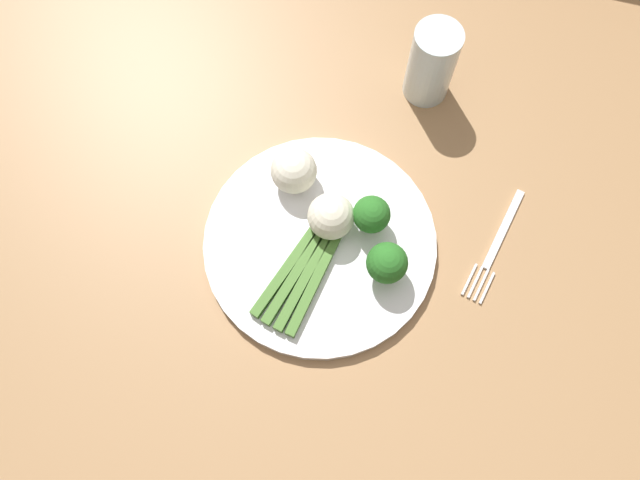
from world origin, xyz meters
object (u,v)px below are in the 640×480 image
(fork, at_px, (496,246))
(broccoli_back, at_px, (371,216))
(broccoli_outer_edge, at_px, (387,263))
(plate, at_px, (320,243))
(dining_table, at_px, (356,251))
(cauliflower_front_left, at_px, (294,171))
(asparagus_bundle, at_px, (302,274))
(water_glass, at_px, (432,64))
(chair, at_px, (527,14))
(cauliflower_near_fork, at_px, (331,216))

(fork, bearing_deg, broccoli_back, -70.00)
(broccoli_outer_edge, bearing_deg, plate, -7.67)
(dining_table, bearing_deg, cauliflower_front_left, -15.01)
(dining_table, xyz_separation_m, broccoli_back, (-0.01, 0.00, 0.15))
(dining_table, xyz_separation_m, asparagus_bundle, (0.05, 0.09, 0.13))
(cauliflower_front_left, height_order, water_glass, water_glass)
(broccoli_outer_edge, relative_size, broccoli_back, 1.07)
(plate, height_order, water_glass, water_glass)
(plate, height_order, broccoli_back, broccoli_back)
(asparagus_bundle, relative_size, broccoli_back, 2.70)
(chair, bearing_deg, broccoli_outer_edge, 76.75)
(dining_table, height_order, plate, plate)
(broccoli_outer_edge, height_order, water_glass, water_glass)
(dining_table, distance_m, cauliflower_near_fork, 0.15)
(plate, distance_m, asparagus_bundle, 0.05)
(chair, height_order, plate, chair)
(asparagus_bundle, distance_m, cauliflower_near_fork, 0.08)
(asparagus_bundle, xyz_separation_m, cauliflower_front_left, (0.05, -0.12, 0.02))
(chair, bearing_deg, broccoli_back, 72.89)
(plate, distance_m, broccoli_back, 0.08)
(chair, height_order, cauliflower_near_fork, chair)
(asparagus_bundle, bearing_deg, broccoli_outer_edge, 121.73)
(dining_table, height_order, asparagus_bundle, asparagus_bundle)
(cauliflower_front_left, bearing_deg, broccoli_outer_edge, 151.20)
(plate, distance_m, cauliflower_front_left, 0.10)
(broccoli_back, distance_m, cauliflower_front_left, 0.11)
(broccoli_outer_edge, bearing_deg, broccoli_back, -55.64)
(fork, bearing_deg, cauliflower_near_fork, -68.36)
(asparagus_bundle, height_order, cauliflower_front_left, cauliflower_front_left)
(broccoli_outer_edge, xyz_separation_m, cauliflower_front_left, (0.15, -0.08, -0.01))
(cauliflower_front_left, bearing_deg, water_glass, -121.51)
(broccoli_back, height_order, water_glass, water_glass)
(broccoli_outer_edge, relative_size, fork, 0.37)
(plate, distance_m, fork, 0.22)
(fork, bearing_deg, cauliflower_front_left, -80.27)
(plate, bearing_deg, chair, -106.57)
(dining_table, distance_m, broccoli_outer_edge, 0.17)
(cauliflower_front_left, relative_size, fork, 0.36)
(plate, bearing_deg, dining_table, -133.93)
(chair, height_order, broccoli_outer_edge, chair)
(broccoli_outer_edge, bearing_deg, fork, -146.21)
(dining_table, xyz_separation_m, fork, (-0.17, -0.03, 0.11))
(broccoli_outer_edge, xyz_separation_m, water_glass, (0.02, -0.28, 0.01))
(broccoli_back, bearing_deg, cauliflower_front_left, -14.19)
(broccoli_outer_edge, relative_size, cauliflower_front_left, 1.04)
(chair, bearing_deg, plate, 69.53)
(water_glass, bearing_deg, broccoli_outer_edge, 95.00)
(broccoli_back, bearing_deg, asparagus_bundle, 56.80)
(dining_table, distance_m, asparagus_bundle, 0.16)
(dining_table, bearing_deg, fork, -170.25)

